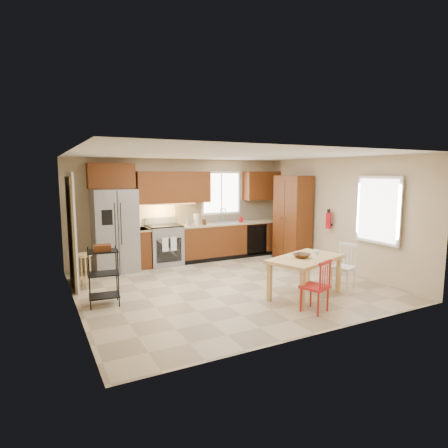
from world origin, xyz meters
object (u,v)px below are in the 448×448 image
range_stove (165,246)px  dining_table (305,277)px  pantry (292,218)px  fire_extinguisher (328,221)px  table_jar (316,253)px  table_bowl (302,258)px  chair_white (343,266)px  bar_stool (84,271)px  chair_red (315,286)px  utility_cart (104,277)px  soap_bottle (241,219)px  refrigerator (115,231)px

range_stove → dining_table: range_stove is taller
pantry → fire_extinguisher: size_ratio=5.83×
dining_table → table_jar: size_ratio=12.93×
dining_table → table_bowl: table_bowl is taller
table_bowl → fire_extinguisher: bearing=36.0°
range_stove → chair_white: range_stove is taller
dining_table → bar_stool: 4.11m
table_jar → bar_stool: (-3.71, 2.22, -0.40)m
chair_red → utility_cart: 3.40m
table_bowl → table_jar: (0.40, 0.09, 0.03)m
table_bowl → bar_stool: table_bowl is taller
range_stove → chair_red: range_stove is taller
chair_red → bar_stool: (-3.06, 2.95, -0.09)m
chair_red → range_stove: bearing=85.7°
chair_white → range_stove: bearing=16.3°
range_stove → utility_cart: size_ratio=0.96×
chair_red → table_bowl: chair_red is taller
fire_extinguisher → chair_white: bearing=-121.4°
fire_extinguisher → table_jar: (-1.42, -1.23, -0.37)m
chair_white → bar_stool: (-4.36, 2.25, -0.09)m
chair_red → soap_bottle: bearing=56.9°
utility_cart → chair_red: bearing=-25.6°
range_stove → pantry: 3.19m
chair_white → table_jar: (-0.64, 0.04, 0.31)m
chair_red → table_bowl: (0.26, 0.65, 0.28)m
soap_bottle → dining_table: bearing=-100.0°
bar_stool → range_stove: bearing=40.0°
refrigerator → pantry: (4.13, -0.93, 0.14)m
refrigerator → table_bowl: (2.52, -3.29, -0.21)m
fire_extinguisher → table_bowl: size_ratio=1.26×
refrigerator → chair_red: 4.57m
dining_table → chair_white: 0.95m
refrigerator → chair_white: bearing=-42.4°
pantry → table_bowl: bearing=-124.2°
chair_red → chair_white: 1.48m
refrigerator → soap_bottle: refrigerator is taller
pantry → utility_cart: bearing=-165.8°
refrigerator → chair_red: bearing=-60.2°
chair_white → table_jar: chair_white is taller
soap_bottle → table_bowl: soap_bottle is taller
refrigerator → table_jar: (2.91, -3.21, -0.18)m
dining_table → table_jar: table_jar is taller
fire_extinguisher → table_jar: size_ratio=3.29×
refrigerator → table_jar: 4.34m
pantry → chair_red: bearing=-121.8°
refrigerator → soap_bottle: (3.18, -0.02, 0.09)m
chair_red → chair_white: (1.30, 0.70, 0.00)m
range_stove → bar_stool: (-1.95, -1.05, -0.13)m
refrigerator → table_jar: bearing=-47.7°
chair_red → bar_stool: chair_red is taller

